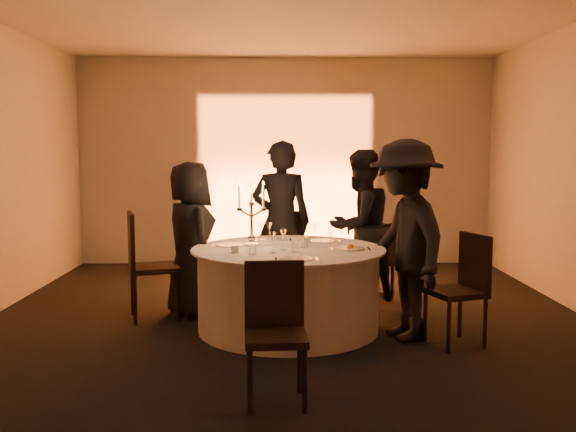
{
  "coord_description": "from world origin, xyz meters",
  "views": [
    {
      "loc": [
        -0.08,
        -5.89,
        1.69
      ],
      "look_at": [
        0.0,
        0.2,
        1.05
      ],
      "focal_mm": 40.0,
      "sensor_mm": 36.0,
      "label": 1
    }
  ],
  "objects_px": {
    "banquet_table": "(288,289)",
    "chair_left": "(144,259)",
    "candelabra": "(252,221)",
    "chair_back_left": "(286,246)",
    "chair_back_right": "(376,257)",
    "chair_right": "(463,283)",
    "coffee_cup": "(235,249)",
    "chair_front": "(275,323)",
    "guest_left": "(190,239)",
    "guest_right": "(404,240)",
    "guest_back_left": "(281,222)",
    "guest_back_right": "(360,227)"
  },
  "relations": [
    {
      "from": "banquet_table",
      "to": "chair_left",
      "type": "height_order",
      "value": "chair_left"
    },
    {
      "from": "candelabra",
      "to": "chair_back_left",
      "type": "bearing_deg",
      "value": 76.61
    },
    {
      "from": "chair_back_left",
      "to": "chair_left",
      "type": "bearing_deg",
      "value": 41.46
    },
    {
      "from": "candelabra",
      "to": "chair_back_right",
      "type": "bearing_deg",
      "value": 35.84
    },
    {
      "from": "chair_right",
      "to": "coffee_cup",
      "type": "relative_size",
      "value": 8.73
    },
    {
      "from": "chair_front",
      "to": "guest_left",
      "type": "bearing_deg",
      "value": 108.05
    },
    {
      "from": "chair_front",
      "to": "coffee_cup",
      "type": "distance_m",
      "value": 1.5
    },
    {
      "from": "guest_right",
      "to": "chair_front",
      "type": "bearing_deg",
      "value": -54.89
    },
    {
      "from": "chair_right",
      "to": "guest_left",
      "type": "bearing_deg",
      "value": -131.31
    },
    {
      "from": "banquet_table",
      "to": "guest_back_left",
      "type": "xyz_separation_m",
      "value": [
        -0.06,
        1.11,
        0.5
      ]
    },
    {
      "from": "chair_left",
      "to": "chair_front",
      "type": "height_order",
      "value": "chair_left"
    },
    {
      "from": "chair_right",
      "to": "chair_left",
      "type": "bearing_deg",
      "value": -125.24
    },
    {
      "from": "chair_back_right",
      "to": "guest_right",
      "type": "relative_size",
      "value": 0.49
    },
    {
      "from": "banquet_table",
      "to": "guest_back_right",
      "type": "xyz_separation_m",
      "value": [
        0.8,
        1.06,
        0.46
      ]
    },
    {
      "from": "banquet_table",
      "to": "guest_left",
      "type": "height_order",
      "value": "guest_left"
    },
    {
      "from": "guest_back_left",
      "to": "coffee_cup",
      "type": "xyz_separation_m",
      "value": [
        -0.41,
        -1.36,
        -0.09
      ]
    },
    {
      "from": "banquet_table",
      "to": "guest_right",
      "type": "relative_size",
      "value": 1.01
    },
    {
      "from": "guest_right",
      "to": "coffee_cup",
      "type": "relative_size",
      "value": 16.14
    },
    {
      "from": "chair_back_left",
      "to": "chair_back_right",
      "type": "distance_m",
      "value": 1.11
    },
    {
      "from": "guest_left",
      "to": "chair_front",
      "type": "bearing_deg",
      "value": 172.63
    },
    {
      "from": "chair_left",
      "to": "chair_back_left",
      "type": "relative_size",
      "value": 1.1
    },
    {
      "from": "chair_left",
      "to": "chair_front",
      "type": "xyz_separation_m",
      "value": [
        1.31,
        -2.05,
        -0.08
      ]
    },
    {
      "from": "candelabra",
      "to": "guest_back_right",
      "type": "bearing_deg",
      "value": 37.74
    },
    {
      "from": "chair_back_left",
      "to": "guest_right",
      "type": "bearing_deg",
      "value": 118.54
    },
    {
      "from": "chair_back_left",
      "to": "guest_back_right",
      "type": "bearing_deg",
      "value": 145.77
    },
    {
      "from": "banquet_table",
      "to": "chair_right",
      "type": "distance_m",
      "value": 1.59
    },
    {
      "from": "guest_left",
      "to": "guest_back_right",
      "type": "height_order",
      "value": "guest_back_right"
    },
    {
      "from": "guest_right",
      "to": "guest_left",
      "type": "bearing_deg",
      "value": -128.23
    },
    {
      "from": "chair_left",
      "to": "chair_front",
      "type": "bearing_deg",
      "value": -164.14
    },
    {
      "from": "banquet_table",
      "to": "chair_front",
      "type": "bearing_deg",
      "value": -93.74
    },
    {
      "from": "chair_back_left",
      "to": "guest_left",
      "type": "height_order",
      "value": "guest_left"
    },
    {
      "from": "chair_back_right",
      "to": "chair_right",
      "type": "height_order",
      "value": "chair_right"
    },
    {
      "from": "guest_left",
      "to": "candelabra",
      "type": "height_order",
      "value": "guest_left"
    },
    {
      "from": "chair_back_right",
      "to": "chair_right",
      "type": "distance_m",
      "value": 1.69
    },
    {
      "from": "chair_left",
      "to": "guest_back_right",
      "type": "xyz_separation_m",
      "value": [
        2.22,
        0.69,
        0.24
      ]
    },
    {
      "from": "banquet_table",
      "to": "chair_back_left",
      "type": "relative_size",
      "value": 1.85
    },
    {
      "from": "guest_right",
      "to": "coffee_cup",
      "type": "bearing_deg",
      "value": -107.28
    },
    {
      "from": "guest_right",
      "to": "guest_back_right",
      "type": "bearing_deg",
      "value": 173.57
    },
    {
      "from": "chair_right",
      "to": "guest_back_left",
      "type": "relative_size",
      "value": 0.54
    },
    {
      "from": "guest_right",
      "to": "chair_right",
      "type": "bearing_deg",
      "value": 53.54
    },
    {
      "from": "chair_right",
      "to": "guest_right",
      "type": "xyz_separation_m",
      "value": [
        -0.48,
        0.18,
        0.35
      ]
    },
    {
      "from": "chair_back_left",
      "to": "guest_back_left",
      "type": "relative_size",
      "value": 0.55
    },
    {
      "from": "chair_left",
      "to": "chair_back_left",
      "type": "distance_m",
      "value": 1.88
    },
    {
      "from": "guest_back_left",
      "to": "chair_front",
      "type": "bearing_deg",
      "value": 92.38
    },
    {
      "from": "chair_back_right",
      "to": "guest_back_left",
      "type": "height_order",
      "value": "guest_back_left"
    },
    {
      "from": "guest_left",
      "to": "guest_back_right",
      "type": "xyz_separation_m",
      "value": [
        1.79,
        0.52,
        0.06
      ]
    },
    {
      "from": "banquet_table",
      "to": "candelabra",
      "type": "distance_m",
      "value": 0.73
    },
    {
      "from": "chair_front",
      "to": "guest_right",
      "type": "xyz_separation_m",
      "value": [
        1.13,
        1.39,
        0.36
      ]
    },
    {
      "from": "banquet_table",
      "to": "guest_back_right",
      "type": "bearing_deg",
      "value": 52.89
    },
    {
      "from": "guest_back_right",
      "to": "guest_right",
      "type": "relative_size",
      "value": 0.95
    }
  ]
}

